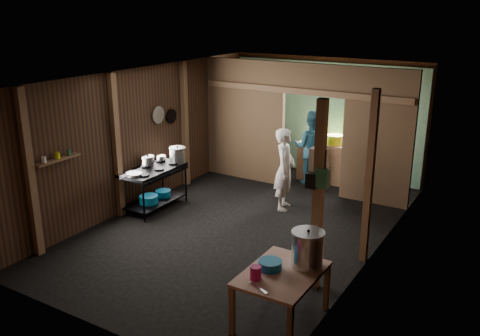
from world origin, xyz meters
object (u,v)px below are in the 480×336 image
Objects in this scene: gas_range at (154,188)px; pink_bucket at (256,273)px; prep_table at (281,297)px; stove_pot_large at (178,155)px; stock_pot at (308,250)px; yellow_tub at (335,140)px; cook at (285,169)px.

pink_bucket reaches higher than gas_range.
prep_table is at bearing 56.35° from pink_bucket.
stock_pot is (3.73, -2.29, -0.04)m from stove_pot_large.
yellow_tub is at bearing 107.57° from stock_pot.
pink_bucket reaches higher than prep_table.
cook reaches higher than stove_pot_large.
gas_range is at bearing 146.37° from pink_bucket.
gas_range is 3.78× the size of yellow_tub.
stock_pot is at bearing 57.28° from pink_bucket.
cook reaches higher than stock_pot.
cook is (1.93, 0.72, -0.15)m from stove_pot_large.
pink_bucket is (-0.20, -0.29, 0.41)m from prep_table.
gas_range is 4.24m from pink_bucket.
gas_range is at bearing 105.33° from cook.
pink_bucket is (3.51, -2.34, 0.36)m from gas_range.
gas_range reaches higher than prep_table.
stove_pot_large is at bearing 143.83° from prep_table.
stove_pot_large is 3.41m from yellow_tub.
gas_range is at bearing -126.40° from yellow_tub.
cook is (2.10, 1.26, 0.38)m from gas_range.
stock_pot is 3.50m from cook.
cook reaches higher than pink_bucket.
stove_pot_large is 0.21× the size of cook.
stock_pot reaches higher than gas_range.
stock_pot is 0.30× the size of cook.
stock_pot is 5.16m from yellow_tub.
cook is at bearing 120.83° from stock_pot.
stock_pot is at bearing -31.56° from stove_pot_large.
stove_pot_large is (-3.54, 2.59, 0.59)m from prep_table.
prep_table is at bearing -36.17° from stove_pot_large.
stove_pot_large is 4.42m from pink_bucket.
cook reaches higher than gas_range.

